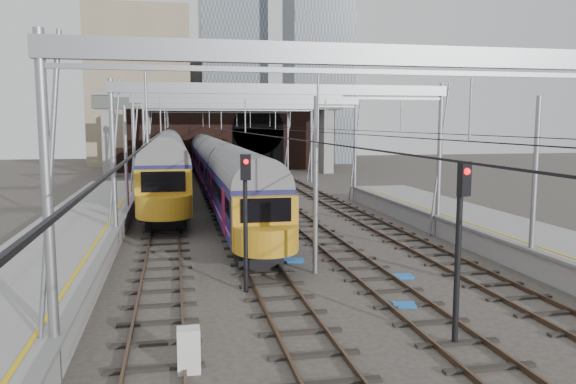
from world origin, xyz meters
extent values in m
plane|color=#38332D|center=(0.00, 0.00, 0.00)|extent=(160.00, 160.00, 0.00)
cube|color=gray|center=(-10.20, 2.50, 0.55)|extent=(4.20, 55.00, 1.10)
cube|color=slate|center=(-8.15, 2.50, 1.05)|extent=(0.35, 55.00, 0.12)
cube|color=gold|center=(-8.65, 2.50, 1.11)|extent=(0.12, 55.00, 0.01)
cube|color=slate|center=(8.15, -1.50, 1.05)|extent=(0.35, 47.00, 0.12)
cube|color=gold|center=(8.65, -1.50, 1.11)|extent=(0.12, 47.00, 0.01)
cube|color=#4C3828|center=(-6.72, 15.00, 0.09)|extent=(0.08, 80.00, 0.16)
cube|color=#4C3828|center=(-5.28, 15.00, 0.09)|extent=(0.08, 80.00, 0.16)
cube|color=black|center=(-6.00, 15.00, 0.01)|extent=(2.40, 80.00, 0.14)
cube|color=#4C3828|center=(-2.72, 15.00, 0.09)|extent=(0.08, 80.00, 0.16)
cube|color=#4C3828|center=(-1.28, 15.00, 0.09)|extent=(0.08, 80.00, 0.16)
cube|color=black|center=(-2.00, 15.00, 0.01)|extent=(2.40, 80.00, 0.14)
cube|color=#4C3828|center=(1.28, 15.00, 0.09)|extent=(0.08, 80.00, 0.16)
cube|color=#4C3828|center=(2.72, 15.00, 0.09)|extent=(0.08, 80.00, 0.16)
cube|color=black|center=(2.00, 15.00, 0.01)|extent=(2.40, 80.00, 0.14)
cube|color=#4C3828|center=(5.28, 15.00, 0.09)|extent=(0.08, 80.00, 0.16)
cube|color=#4C3828|center=(6.72, 15.00, 0.09)|extent=(0.08, 80.00, 0.16)
cube|color=black|center=(6.00, 15.00, 0.01)|extent=(2.40, 80.00, 0.14)
cylinder|color=gray|center=(-8.20, -6.00, 4.00)|extent=(0.24, 0.24, 8.00)
cube|color=gray|center=(0.00, -6.00, 7.60)|extent=(16.80, 0.28, 0.50)
cylinder|color=gray|center=(-8.20, 8.00, 4.00)|extent=(0.24, 0.24, 8.00)
cylinder|color=gray|center=(8.20, 8.00, 4.00)|extent=(0.24, 0.24, 8.00)
cube|color=gray|center=(0.00, 8.00, 7.60)|extent=(16.80, 0.28, 0.50)
cylinder|color=gray|center=(-8.20, 22.00, 4.00)|extent=(0.24, 0.24, 8.00)
cylinder|color=gray|center=(8.20, 22.00, 4.00)|extent=(0.24, 0.24, 8.00)
cube|color=gray|center=(0.00, 22.00, 7.60)|extent=(16.80, 0.28, 0.50)
cylinder|color=gray|center=(-8.20, 36.00, 4.00)|extent=(0.24, 0.24, 8.00)
cylinder|color=gray|center=(8.20, 36.00, 4.00)|extent=(0.24, 0.24, 8.00)
cube|color=gray|center=(0.00, 36.00, 7.60)|extent=(16.80, 0.28, 0.50)
cylinder|color=gray|center=(-8.20, 48.00, 4.00)|extent=(0.24, 0.24, 8.00)
cylinder|color=gray|center=(8.20, 48.00, 4.00)|extent=(0.24, 0.24, 8.00)
cube|color=gray|center=(0.00, 48.00, 7.60)|extent=(16.80, 0.28, 0.50)
cube|color=black|center=(-6.00, 15.00, 5.50)|extent=(0.03, 80.00, 0.03)
cube|color=black|center=(-2.00, 15.00, 5.50)|extent=(0.03, 80.00, 0.03)
cube|color=black|center=(2.00, 15.00, 5.50)|extent=(0.03, 80.00, 0.03)
cube|color=black|center=(6.00, 15.00, 5.50)|extent=(0.03, 80.00, 0.03)
cube|color=#321C16|center=(2.00, 52.00, 4.50)|extent=(26.00, 2.00, 9.00)
cube|color=black|center=(5.00, 50.98, 2.60)|extent=(6.50, 0.10, 5.20)
cylinder|color=black|center=(5.00, 50.98, 5.20)|extent=(6.50, 0.10, 6.50)
cube|color=#321C16|center=(-10.00, 51.00, 1.50)|extent=(6.00, 1.50, 3.00)
cube|color=gray|center=(-12.50, 46.00, 4.10)|extent=(1.20, 2.50, 8.20)
cube|color=gray|center=(12.50, 46.00, 4.10)|extent=(1.20, 2.50, 8.20)
cube|color=#4F5950|center=(0.00, 46.00, 8.20)|extent=(28.00, 3.00, 1.40)
cube|color=gray|center=(0.00, 46.00, 9.10)|extent=(28.00, 3.00, 0.30)
cube|color=tan|center=(-10.00, 66.00, 11.00)|extent=(14.00, 12.00, 22.00)
cube|color=#4C5660|center=(4.00, 72.00, 16.00)|extent=(10.00, 10.00, 32.00)
cube|color=gray|center=(-2.00, 80.00, 9.00)|extent=(18.00, 14.00, 18.00)
cube|color=black|center=(-2.00, 32.77, 0.35)|extent=(2.06, 61.22, 0.70)
cube|color=#181449|center=(-2.00, 32.77, 2.17)|extent=(2.63, 61.22, 2.34)
cylinder|color=slate|center=(-2.00, 32.77, 3.34)|extent=(2.57, 60.72, 2.57)
cube|color=black|center=(-2.00, 32.77, 2.55)|extent=(2.65, 60.02, 0.70)
cube|color=#D94392|center=(-2.00, 32.77, 1.52)|extent=(2.65, 60.22, 0.11)
cube|color=#C18718|center=(-2.00, 2.02, 2.07)|extent=(2.57, 0.60, 2.14)
cube|color=black|center=(-2.00, 1.85, 2.64)|extent=(1.97, 0.08, 0.94)
cube|color=black|center=(-6.00, 37.66, 0.35)|extent=(2.39, 53.04, 0.70)
cube|color=#181449|center=(-6.00, 37.66, 2.36)|extent=(3.05, 53.04, 2.72)
cylinder|color=slate|center=(-6.00, 37.66, 3.72)|extent=(2.99, 52.54, 2.99)
cube|color=black|center=(-6.00, 37.66, 2.80)|extent=(3.07, 51.84, 0.82)
cube|color=#D94392|center=(-6.00, 37.66, 1.60)|extent=(3.07, 52.04, 0.13)
cube|color=#C18718|center=(-6.00, 10.99, 2.26)|extent=(2.99, 0.60, 2.52)
cube|color=black|center=(-6.00, 10.82, 2.90)|extent=(2.29, 0.08, 1.09)
cylinder|color=black|center=(-3.02, 0.09, 2.38)|extent=(0.16, 0.16, 4.76)
cube|color=black|center=(-3.02, -0.09, 4.46)|extent=(0.38, 0.27, 0.89)
sphere|color=red|center=(-3.02, -0.21, 4.66)|extent=(0.18, 0.18, 0.18)
cylinder|color=black|center=(1.93, -5.78, 2.42)|extent=(0.16, 0.16, 4.84)
cube|color=black|center=(1.93, -5.96, 4.53)|extent=(0.39, 0.30, 0.91)
sphere|color=red|center=(1.93, -6.08, 4.73)|extent=(0.18, 0.18, 0.18)
cube|color=silver|center=(-5.18, -6.06, 0.55)|extent=(0.55, 0.46, 1.09)
cube|color=blue|center=(1.87, -2.50, 0.04)|extent=(0.83, 0.66, 0.09)
cube|color=blue|center=(-0.44, 4.05, 0.05)|extent=(0.98, 0.78, 0.10)
cube|color=blue|center=(3.17, 0.72, 0.05)|extent=(0.86, 0.65, 0.09)
camera|label=1|loc=(-5.40, -19.18, 5.97)|focal=35.00mm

